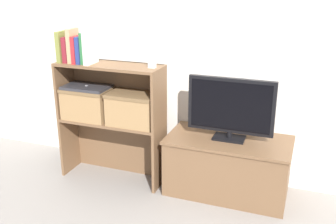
{
  "coord_description": "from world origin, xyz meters",
  "views": [
    {
      "loc": [
        0.92,
        -2.32,
        1.52
      ],
      "look_at": [
        0.0,
        0.13,
        0.6
      ],
      "focal_mm": 42.0,
      "sensor_mm": 36.0,
      "label": 1
    }
  ],
  "objects_px": {
    "storage_basket_left": "(88,102)",
    "laptop": "(87,87)",
    "book_tan": "(73,46)",
    "storage_basket_right": "(133,108)",
    "baby_monitor": "(152,61)",
    "book_crimson": "(78,49)",
    "book_forest": "(86,48)",
    "tv_stand": "(228,166)",
    "book_navy": "(82,50)",
    "book_olive": "(63,46)",
    "book_ivory": "(90,47)",
    "book_maroon": "(68,49)",
    "tv": "(231,107)"
  },
  "relations": [
    {
      "from": "tv_stand",
      "to": "book_forest",
      "type": "bearing_deg",
      "value": -173.58
    },
    {
      "from": "book_tan",
      "to": "laptop",
      "type": "distance_m",
      "value": 0.32
    },
    {
      "from": "tv_stand",
      "to": "book_navy",
      "type": "bearing_deg",
      "value": -173.77
    },
    {
      "from": "tv",
      "to": "book_maroon",
      "type": "bearing_deg",
      "value": -174.43
    },
    {
      "from": "book_forest",
      "to": "storage_basket_left",
      "type": "height_order",
      "value": "book_forest"
    },
    {
      "from": "laptop",
      "to": "book_tan",
      "type": "bearing_deg",
      "value": -167.28
    },
    {
      "from": "book_olive",
      "to": "laptop",
      "type": "xyz_separation_m",
      "value": [
        0.16,
        0.02,
        -0.3
      ]
    },
    {
      "from": "book_maroon",
      "to": "book_crimson",
      "type": "bearing_deg",
      "value": 0.0
    },
    {
      "from": "book_olive",
      "to": "book_ivory",
      "type": "xyz_separation_m",
      "value": [
        0.23,
        0.0,
        0.01
      ]
    },
    {
      "from": "baby_monitor",
      "to": "laptop",
      "type": "height_order",
      "value": "baby_monitor"
    },
    {
      "from": "book_olive",
      "to": "baby_monitor",
      "type": "bearing_deg",
      "value": 2.7
    },
    {
      "from": "tv",
      "to": "book_forest",
      "type": "relative_size",
      "value": 2.69
    },
    {
      "from": "book_tan",
      "to": "storage_basket_right",
      "type": "distance_m",
      "value": 0.63
    },
    {
      "from": "book_olive",
      "to": "book_crimson",
      "type": "bearing_deg",
      "value": 0.0
    },
    {
      "from": "book_forest",
      "to": "laptop",
      "type": "xyz_separation_m",
      "value": [
        -0.03,
        0.02,
        -0.3
      ]
    },
    {
      "from": "book_tan",
      "to": "baby_monitor",
      "type": "relative_size",
      "value": 2.1
    },
    {
      "from": "tv_stand",
      "to": "laptop",
      "type": "relative_size",
      "value": 2.56
    },
    {
      "from": "book_maroon",
      "to": "book_ivory",
      "type": "xyz_separation_m",
      "value": [
        0.18,
        -0.0,
        0.03
      ]
    },
    {
      "from": "book_ivory",
      "to": "storage_basket_right",
      "type": "height_order",
      "value": "book_ivory"
    },
    {
      "from": "book_forest",
      "to": "baby_monitor",
      "type": "xyz_separation_m",
      "value": [
        0.5,
        0.03,
        -0.07
      ]
    },
    {
      "from": "book_tan",
      "to": "book_maroon",
      "type": "bearing_deg",
      "value": 180.0
    },
    {
      "from": "tv_stand",
      "to": "laptop",
      "type": "height_order",
      "value": "laptop"
    },
    {
      "from": "book_crimson",
      "to": "book_olive",
      "type": "bearing_deg",
      "value": -180.0
    },
    {
      "from": "tv",
      "to": "book_olive",
      "type": "xyz_separation_m",
      "value": [
        -1.24,
        -0.12,
        0.36
      ]
    },
    {
      "from": "tv_stand",
      "to": "baby_monitor",
      "type": "relative_size",
      "value": 7.47
    },
    {
      "from": "book_tan",
      "to": "baby_monitor",
      "type": "height_order",
      "value": "book_tan"
    },
    {
      "from": "storage_basket_right",
      "to": "book_crimson",
      "type": "bearing_deg",
      "value": -177.59
    },
    {
      "from": "tv",
      "to": "book_olive",
      "type": "height_order",
      "value": "book_olive"
    },
    {
      "from": "book_olive",
      "to": "book_crimson",
      "type": "relative_size",
      "value": 1.15
    },
    {
      "from": "book_forest",
      "to": "tv_stand",
      "type": "bearing_deg",
      "value": 6.42
    },
    {
      "from": "tv",
      "to": "book_ivory",
      "type": "bearing_deg",
      "value": -173.42
    },
    {
      "from": "book_crimson",
      "to": "baby_monitor",
      "type": "distance_m",
      "value": 0.57
    },
    {
      "from": "baby_monitor",
      "to": "tv",
      "type": "bearing_deg",
      "value": 8.73
    },
    {
      "from": "book_crimson",
      "to": "tv",
      "type": "bearing_deg",
      "value": 5.96
    },
    {
      "from": "book_tan",
      "to": "book_navy",
      "type": "xyz_separation_m",
      "value": [
        0.07,
        0.0,
        -0.03
      ]
    },
    {
      "from": "book_navy",
      "to": "baby_monitor",
      "type": "distance_m",
      "value": 0.54
    },
    {
      "from": "book_ivory",
      "to": "laptop",
      "type": "bearing_deg",
      "value": 164.86
    },
    {
      "from": "book_tan",
      "to": "laptop",
      "type": "bearing_deg",
      "value": 12.72
    },
    {
      "from": "book_olive",
      "to": "tv_stand",
      "type": "bearing_deg",
      "value": 5.45
    },
    {
      "from": "book_crimson",
      "to": "book_ivory",
      "type": "height_order",
      "value": "book_ivory"
    },
    {
      "from": "laptop",
      "to": "tv_stand",
      "type": "bearing_deg",
      "value": 5.33
    },
    {
      "from": "book_maroon",
      "to": "laptop",
      "type": "xyz_separation_m",
      "value": [
        0.12,
        0.02,
        -0.28
      ]
    },
    {
      "from": "book_olive",
      "to": "book_ivory",
      "type": "height_order",
      "value": "book_ivory"
    },
    {
      "from": "laptop",
      "to": "book_maroon",
      "type": "bearing_deg",
      "value": -171.62
    },
    {
      "from": "book_maroon",
      "to": "baby_monitor",
      "type": "distance_m",
      "value": 0.65
    },
    {
      "from": "storage_basket_right",
      "to": "book_forest",
      "type": "bearing_deg",
      "value": -177.14
    },
    {
      "from": "storage_basket_left",
      "to": "laptop",
      "type": "distance_m",
      "value": 0.12
    },
    {
      "from": "book_navy",
      "to": "laptop",
      "type": "height_order",
      "value": "book_navy"
    },
    {
      "from": "storage_basket_left",
      "to": "book_maroon",
      "type": "bearing_deg",
      "value": -171.62
    },
    {
      "from": "book_forest",
      "to": "storage_basket_left",
      "type": "bearing_deg",
      "value": 147.0
    }
  ]
}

